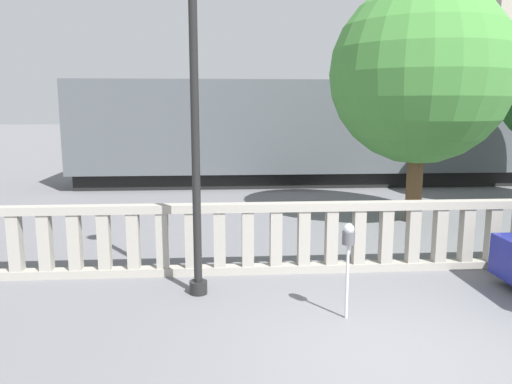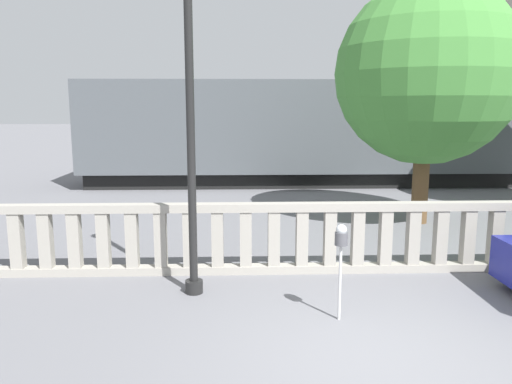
% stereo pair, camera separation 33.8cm
% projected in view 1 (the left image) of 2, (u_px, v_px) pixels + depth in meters
% --- Properties ---
extents(ground_plane, '(160.00, 160.00, 0.00)m').
position_uv_depth(ground_plane, '(390.00, 360.00, 5.71)').
color(ground_plane, slate).
extents(balustrade, '(17.15, 0.24, 1.24)m').
position_uv_depth(balustrade, '(331.00, 237.00, 8.68)').
color(balustrade, '#9E998E').
rests_on(balustrade, ground).
extents(lamppost, '(0.36, 0.36, 5.33)m').
position_uv_depth(lamppost, '(194.00, 85.00, 7.20)').
color(lamppost, black).
rests_on(lamppost, ground).
extents(parking_meter, '(0.17, 0.17, 1.33)m').
position_uv_depth(parking_meter, '(348.00, 243.00, 6.66)').
color(parking_meter, silver).
rests_on(parking_meter, ground).
extents(train_near, '(19.96, 3.00, 4.37)m').
position_uv_depth(train_near, '(352.00, 131.00, 18.61)').
color(train_near, black).
rests_on(train_near, ground).
extents(tree_left, '(4.35, 4.35, 5.82)m').
position_uv_depth(tree_left, '(420.00, 74.00, 12.00)').
color(tree_left, brown).
rests_on(tree_left, ground).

